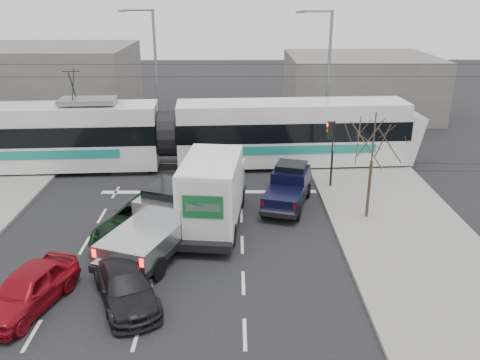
{
  "coord_description": "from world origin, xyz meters",
  "views": [
    {
      "loc": [
        1.42,
        -19.25,
        10.21
      ],
      "look_at": [
        1.64,
        3.04,
        1.8
      ],
      "focal_mm": 38.0,
      "sensor_mm": 36.0,
      "label": 1
    }
  ],
  "objects_px": {
    "tram": "(167,135)",
    "box_truck": "(213,192)",
    "red_car": "(28,289)",
    "dark_car": "(125,285)",
    "bare_tree": "(373,142)",
    "silver_pickup": "(164,219)",
    "green_car": "(142,220)",
    "traffic_signal": "(331,140)",
    "navy_pickup": "(289,186)",
    "street_lamp_far": "(153,68)",
    "street_lamp_near": "(326,73)"
  },
  "relations": [
    {
      "from": "silver_pickup",
      "to": "bare_tree",
      "type": "bearing_deg",
      "value": 35.98
    },
    {
      "from": "green_car",
      "to": "dark_car",
      "type": "height_order",
      "value": "green_car"
    },
    {
      "from": "tram",
      "to": "dark_car",
      "type": "xyz_separation_m",
      "value": [
        0.28,
        -14.14,
        -1.46
      ]
    },
    {
      "from": "traffic_signal",
      "to": "navy_pickup",
      "type": "height_order",
      "value": "traffic_signal"
    },
    {
      "from": "red_car",
      "to": "dark_car",
      "type": "distance_m",
      "value": 3.24
    },
    {
      "from": "bare_tree",
      "to": "navy_pickup",
      "type": "distance_m",
      "value": 4.87
    },
    {
      "from": "green_car",
      "to": "red_car",
      "type": "height_order",
      "value": "green_car"
    },
    {
      "from": "silver_pickup",
      "to": "box_truck",
      "type": "xyz_separation_m",
      "value": [
        2.01,
        1.86,
        0.48
      ]
    },
    {
      "from": "tram",
      "to": "box_truck",
      "type": "relative_size",
      "value": 4.13
    },
    {
      "from": "navy_pickup",
      "to": "street_lamp_far",
      "type": "bearing_deg",
      "value": 141.93
    },
    {
      "from": "silver_pickup",
      "to": "navy_pickup",
      "type": "relative_size",
      "value": 1.4
    },
    {
      "from": "bare_tree",
      "to": "street_lamp_far",
      "type": "distance_m",
      "value": 17.97
    },
    {
      "from": "silver_pickup",
      "to": "green_car",
      "type": "height_order",
      "value": "silver_pickup"
    },
    {
      "from": "traffic_signal",
      "to": "street_lamp_far",
      "type": "distance_m",
      "value": 14.47
    },
    {
      "from": "silver_pickup",
      "to": "red_car",
      "type": "distance_m",
      "value": 6.06
    },
    {
      "from": "dark_car",
      "to": "red_car",
      "type": "bearing_deg",
      "value": 163.04
    },
    {
      "from": "green_car",
      "to": "red_car",
      "type": "bearing_deg",
      "value": -100.11
    },
    {
      "from": "box_truck",
      "to": "navy_pickup",
      "type": "bearing_deg",
      "value": 39.76
    },
    {
      "from": "tram",
      "to": "box_truck",
      "type": "height_order",
      "value": "tram"
    },
    {
      "from": "bare_tree",
      "to": "street_lamp_near",
      "type": "xyz_separation_m",
      "value": [
        -0.29,
        11.5,
        1.32
      ]
    },
    {
      "from": "street_lamp_near",
      "to": "box_truck",
      "type": "bearing_deg",
      "value": -119.61
    },
    {
      "from": "green_car",
      "to": "navy_pickup",
      "type": "bearing_deg",
      "value": 45.68
    },
    {
      "from": "street_lamp_far",
      "to": "green_car",
      "type": "relative_size",
      "value": 1.62
    },
    {
      "from": "red_car",
      "to": "dark_car",
      "type": "relative_size",
      "value": 0.98
    },
    {
      "from": "street_lamp_far",
      "to": "red_car",
      "type": "xyz_separation_m",
      "value": [
        -1.42,
        -20.48,
        -4.39
      ]
    },
    {
      "from": "bare_tree",
      "to": "red_car",
      "type": "distance_m",
      "value": 15.25
    },
    {
      "from": "bare_tree",
      "to": "traffic_signal",
      "type": "bearing_deg",
      "value": 105.76
    },
    {
      "from": "traffic_signal",
      "to": "navy_pickup",
      "type": "distance_m",
      "value": 3.68
    },
    {
      "from": "green_car",
      "to": "red_car",
      "type": "relative_size",
      "value": 1.32
    },
    {
      "from": "tram",
      "to": "silver_pickup",
      "type": "relative_size",
      "value": 4.13
    },
    {
      "from": "navy_pickup",
      "to": "red_car",
      "type": "xyz_separation_m",
      "value": [
        -9.68,
        -8.81,
        -0.25
      ]
    },
    {
      "from": "traffic_signal",
      "to": "street_lamp_near",
      "type": "height_order",
      "value": "street_lamp_near"
    },
    {
      "from": "traffic_signal",
      "to": "silver_pickup",
      "type": "relative_size",
      "value": 0.52
    },
    {
      "from": "tram",
      "to": "red_car",
      "type": "bearing_deg",
      "value": -104.8
    },
    {
      "from": "street_lamp_far",
      "to": "red_car",
      "type": "distance_m",
      "value": 20.99
    },
    {
      "from": "bare_tree",
      "to": "dark_car",
      "type": "bearing_deg",
      "value": -146.47
    },
    {
      "from": "silver_pickup",
      "to": "navy_pickup",
      "type": "height_order",
      "value": "silver_pickup"
    },
    {
      "from": "navy_pickup",
      "to": "red_car",
      "type": "distance_m",
      "value": 13.09
    },
    {
      "from": "silver_pickup",
      "to": "red_car",
      "type": "bearing_deg",
      "value": -110.83
    },
    {
      "from": "bare_tree",
      "to": "tram",
      "type": "relative_size",
      "value": 0.17
    },
    {
      "from": "bare_tree",
      "to": "silver_pickup",
      "type": "distance_m",
      "value": 9.85
    },
    {
      "from": "bare_tree",
      "to": "navy_pickup",
      "type": "relative_size",
      "value": 1.01
    },
    {
      "from": "bare_tree",
      "to": "traffic_signal",
      "type": "height_order",
      "value": "bare_tree"
    },
    {
      "from": "red_car",
      "to": "box_truck",
      "type": "bearing_deg",
      "value": 63.27
    },
    {
      "from": "red_car",
      "to": "bare_tree",
      "type": "bearing_deg",
      "value": 44.6
    },
    {
      "from": "street_lamp_far",
      "to": "green_car",
      "type": "bearing_deg",
      "value": -84.33
    },
    {
      "from": "street_lamp_near",
      "to": "tram",
      "type": "height_order",
      "value": "street_lamp_near"
    },
    {
      "from": "box_truck",
      "to": "green_car",
      "type": "xyz_separation_m",
      "value": [
        -3.12,
        -1.02,
        -0.9
      ]
    },
    {
      "from": "street_lamp_far",
      "to": "tram",
      "type": "relative_size",
      "value": 0.31
    },
    {
      "from": "silver_pickup",
      "to": "dark_car",
      "type": "distance_m",
      "value": 4.27
    }
  ]
}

